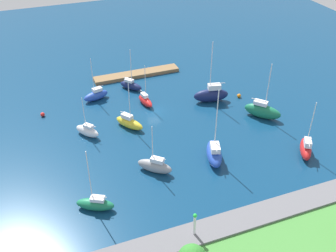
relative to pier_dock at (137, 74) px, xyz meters
name	(u,v)px	position (x,y,z in m)	size (l,w,h in m)	color
water	(153,111)	(1.51, 16.55, -0.42)	(160.00, 160.00, 0.00)	navy
pier_dock	(137,74)	(0.00, 0.00, 0.00)	(20.73, 3.18, 0.83)	olive
breakwater	(233,225)	(1.51, 50.47, 0.32)	(58.43, 3.99, 1.47)	slate
harbor_beacon	(195,222)	(7.49, 50.47, 3.21)	(0.56, 0.56, 3.73)	silver
sailboat_navy_by_breakwater	(131,85)	(3.20, 5.95, 0.58)	(4.98, 5.55, 9.66)	#141E4C
sailboat_green_center_basin	(262,111)	(-18.13, 26.78, 1.14)	(6.60, 7.12, 11.90)	#19724C
sailboat_blue_east_end	(96,95)	(11.58, 7.77, 0.70)	(5.97, 3.46, 9.76)	#2347B2
sailboat_red_off_beacon	(306,148)	(-18.70, 39.99, 0.95)	(4.84, 6.07, 10.48)	red
sailboat_yellow_along_channel	(129,122)	(7.89, 20.68, 0.72)	(5.15, 6.24, 10.38)	yellow
sailboat_white_far_south	(87,131)	(16.02, 20.54, 0.68)	(4.55, 5.13, 8.18)	white
sailboat_gray_near_pier	(155,166)	(7.63, 34.87, 0.82)	(5.74, 5.41, 9.04)	gray
sailboat_navy_west_end	(211,94)	(-11.34, 17.35, 1.25)	(7.82, 3.86, 13.62)	#141E4C
sailboat_green_inner_mooring	(95,204)	(18.72, 39.75, 0.62)	(5.99, 4.41, 10.80)	#19724C
sailboat_blue_far_north	(214,153)	(-2.98, 35.56, 1.03)	(4.70, 7.49, 13.59)	#2347B2
sailboat_red_lone_south	(145,100)	(2.28, 13.62, 0.59)	(2.53, 5.23, 9.25)	red
mooring_buoy_red	(43,114)	(23.25, 10.53, 0.02)	(0.87, 0.87, 0.87)	red
mooring_buoy_orange	(239,96)	(-17.84, 18.07, 0.01)	(0.85, 0.85, 0.85)	orange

